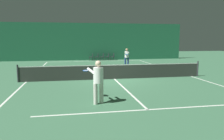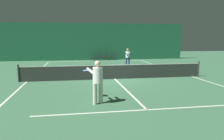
% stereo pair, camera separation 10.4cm
% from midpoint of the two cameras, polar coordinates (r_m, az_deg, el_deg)
% --- Properties ---
extents(ground_plane, '(60.00, 60.00, 0.00)m').
position_cam_midpoint_polar(ground_plane, '(14.31, 0.94, -2.36)').
color(ground_plane, '#386647').
extents(backdrop_curtain, '(23.00, 0.12, 4.56)m').
position_cam_midpoint_polar(backdrop_curtain, '(27.51, -4.41, 7.39)').
color(backdrop_curtain, '#1E5B3D').
rests_on(backdrop_curtain, ground).
extents(court_line_baseline_far, '(11.00, 0.10, 0.00)m').
position_cam_midpoint_polar(court_line_baseline_far, '(25.99, -4.00, 2.32)').
color(court_line_baseline_far, silver).
rests_on(court_line_baseline_far, ground).
extents(court_line_service_far, '(8.25, 0.10, 0.00)m').
position_cam_midpoint_polar(court_line_service_far, '(20.56, -2.41, 0.82)').
color(court_line_service_far, silver).
rests_on(court_line_service_far, ground).
extents(court_line_service_near, '(8.25, 0.10, 0.00)m').
position_cam_midpoint_polar(court_line_service_near, '(8.30, 9.42, -10.21)').
color(court_line_service_near, silver).
rests_on(court_line_service_near, ground).
extents(court_line_sideline_left, '(0.10, 23.80, 0.00)m').
position_cam_midpoint_polar(court_line_sideline_left, '(14.35, -21.20, -2.88)').
color(court_line_sideline_left, silver).
rests_on(court_line_sideline_left, ground).
extents(court_line_sideline_right, '(0.10, 23.80, 0.00)m').
position_cam_midpoint_polar(court_line_sideline_right, '(16.26, 20.36, -1.61)').
color(court_line_sideline_right, silver).
rests_on(court_line_sideline_right, ground).
extents(court_line_centre, '(0.10, 12.80, 0.00)m').
position_cam_midpoint_polar(court_line_centre, '(14.31, 0.94, -2.36)').
color(court_line_centre, silver).
rests_on(court_line_centre, ground).
extents(tennis_net, '(12.00, 0.10, 1.07)m').
position_cam_midpoint_polar(tennis_net, '(14.23, 0.95, -0.34)').
color(tennis_net, '#2D332D').
rests_on(tennis_net, ground).
extents(player_near, '(0.89, 1.42, 1.75)m').
position_cam_midpoint_polar(player_near, '(8.75, -3.54, -2.28)').
color(player_near, beige).
rests_on(player_near, ground).
extents(player_far, '(0.67, 1.41, 1.70)m').
position_cam_midpoint_polar(player_far, '(21.16, 4.26, 3.71)').
color(player_far, navy).
rests_on(player_far, ground).
extents(courtside_chair_0, '(0.44, 0.44, 0.84)m').
position_cam_midpoint_polar(courtside_chair_0, '(27.02, -4.90, 3.56)').
color(courtside_chair_0, '#2D2D2D').
rests_on(courtside_chair_0, ground).
extents(courtside_chair_1, '(0.44, 0.44, 0.84)m').
position_cam_midpoint_polar(courtside_chair_1, '(27.08, -3.50, 3.58)').
color(courtside_chair_1, '#2D2D2D').
rests_on(courtside_chair_1, ground).
extents(courtside_chair_2, '(0.44, 0.44, 0.84)m').
position_cam_midpoint_polar(courtside_chair_2, '(27.16, -2.11, 3.61)').
color(courtside_chair_2, '#2D2D2D').
rests_on(courtside_chair_2, ground).
extents(courtside_chair_3, '(0.44, 0.44, 0.84)m').
position_cam_midpoint_polar(courtside_chair_3, '(27.26, -0.73, 3.63)').
color(courtside_chair_3, '#2D2D2D').
rests_on(courtside_chair_3, ground).
extents(courtside_chair_4, '(0.44, 0.44, 0.84)m').
position_cam_midpoint_polar(courtside_chair_4, '(27.37, 0.64, 3.65)').
color(courtside_chair_4, '#2D2D2D').
rests_on(courtside_chair_4, ground).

